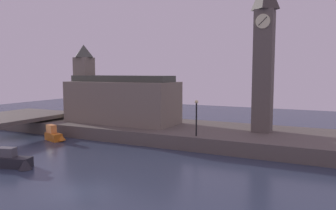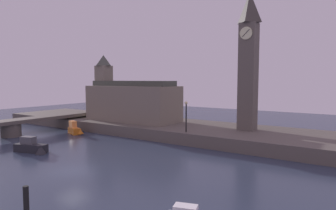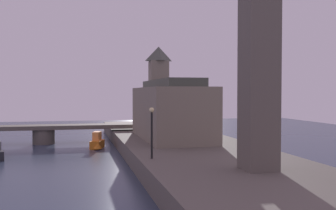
% 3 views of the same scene
% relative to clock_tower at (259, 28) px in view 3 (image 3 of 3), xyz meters
% --- Properties ---
extents(far_embankment, '(70.00, 12.00, 1.50)m').
position_rel_clock_tower_xyz_m(far_embankment, '(-8.16, -0.75, -9.67)').
color(far_embankment, '#5B544C').
rests_on(far_embankment, ground).
extents(clock_tower, '(2.22, 2.27, 17.22)m').
position_rel_clock_tower_xyz_m(clock_tower, '(0.00, 0.00, 0.00)').
color(clock_tower, '#5B544C').
rests_on(clock_tower, far_embankment).
extents(parliament_hall, '(14.84, 6.08, 10.43)m').
position_rel_clock_tower_xyz_m(parliament_hall, '(-18.44, -1.40, -5.77)').
color(parliament_hall, slate).
rests_on(parliament_hall, far_embankment).
extents(bridge_span, '(2.96, 28.81, 2.31)m').
position_rel_clock_tower_xyz_m(bridge_span, '(-28.35, -15.48, -8.80)').
color(bridge_span, '#5B544C').
rests_on(bridge_span, ground).
extents(streetlamp, '(0.36, 0.36, 3.78)m').
position_rel_clock_tower_xyz_m(streetlamp, '(-5.63, -5.76, -6.55)').
color(streetlamp, black).
rests_on(streetlamp, far_embankment).
extents(boat_patrol_orange, '(3.29, 1.84, 1.88)m').
position_rel_clock_tower_xyz_m(boat_patrol_orange, '(-22.60, -8.87, -9.74)').
color(boat_patrol_orange, orange).
rests_on(boat_patrol_orange, ground).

